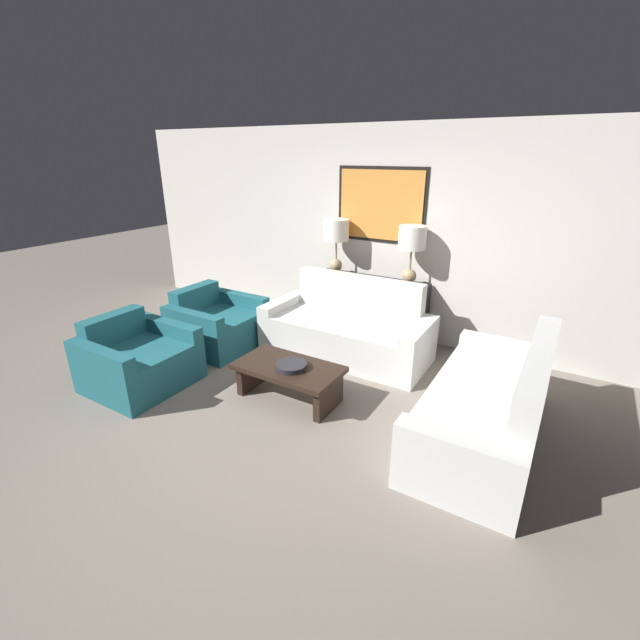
{
  "coord_description": "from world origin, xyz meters",
  "views": [
    {
      "loc": [
        2.18,
        -2.64,
        2.32
      ],
      "look_at": [
        -0.0,
        0.99,
        0.65
      ],
      "focal_mm": 24.0,
      "sensor_mm": 36.0,
      "label": 1
    }
  ],
  "objects_px": {
    "table_lamp_left": "(336,236)",
    "armchair_near_back_wall": "(217,325)",
    "console_table": "(369,308)",
    "couch_by_side": "(489,408)",
    "table_lamp_right": "(412,244)",
    "coffee_table": "(289,374)",
    "couch_by_back_wall": "(347,330)",
    "decorative_bowl": "(291,366)",
    "armchair_near_camera": "(138,361)"
  },
  "relations": [
    {
      "from": "decorative_bowl",
      "to": "armchair_near_camera",
      "type": "xyz_separation_m",
      "value": [
        -1.58,
        -0.55,
        -0.12
      ]
    },
    {
      "from": "couch_by_back_wall",
      "to": "couch_by_side",
      "type": "relative_size",
      "value": 1.0
    },
    {
      "from": "decorative_bowl",
      "to": "armchair_near_back_wall",
      "type": "bearing_deg",
      "value": 158.85
    },
    {
      "from": "couch_by_back_wall",
      "to": "coffee_table",
      "type": "height_order",
      "value": "couch_by_back_wall"
    },
    {
      "from": "table_lamp_left",
      "to": "decorative_bowl",
      "type": "height_order",
      "value": "table_lamp_left"
    },
    {
      "from": "couch_by_side",
      "to": "coffee_table",
      "type": "xyz_separation_m",
      "value": [
        -1.83,
        -0.35,
        -0.04
      ]
    },
    {
      "from": "table_lamp_left",
      "to": "coffee_table",
      "type": "bearing_deg",
      "value": -74.81
    },
    {
      "from": "couch_by_back_wall",
      "to": "decorative_bowl",
      "type": "height_order",
      "value": "couch_by_back_wall"
    },
    {
      "from": "armchair_near_back_wall",
      "to": "armchair_near_camera",
      "type": "bearing_deg",
      "value": -90.0
    },
    {
      "from": "couch_by_side",
      "to": "armchair_near_camera",
      "type": "distance_m",
      "value": 3.48
    },
    {
      "from": "console_table",
      "to": "couch_by_back_wall",
      "type": "relative_size",
      "value": 0.75
    },
    {
      "from": "table_lamp_right",
      "to": "couch_by_back_wall",
      "type": "relative_size",
      "value": 0.36
    },
    {
      "from": "armchair_near_camera",
      "to": "couch_by_back_wall",
      "type": "bearing_deg",
      "value": 49.53
    },
    {
      "from": "table_lamp_right",
      "to": "armchair_near_camera",
      "type": "relative_size",
      "value": 0.74
    },
    {
      "from": "coffee_table",
      "to": "couch_by_side",
      "type": "bearing_deg",
      "value": 10.81
    },
    {
      "from": "couch_by_side",
      "to": "armchair_near_back_wall",
      "type": "height_order",
      "value": "couch_by_side"
    },
    {
      "from": "couch_by_side",
      "to": "coffee_table",
      "type": "distance_m",
      "value": 1.86
    },
    {
      "from": "table_lamp_right",
      "to": "couch_by_back_wall",
      "type": "bearing_deg",
      "value": -129.45
    },
    {
      "from": "table_lamp_right",
      "to": "coffee_table",
      "type": "relative_size",
      "value": 0.68
    },
    {
      "from": "table_lamp_right",
      "to": "couch_by_side",
      "type": "height_order",
      "value": "table_lamp_right"
    },
    {
      "from": "table_lamp_left",
      "to": "coffee_table",
      "type": "distance_m",
      "value": 2.17
    },
    {
      "from": "table_lamp_right",
      "to": "decorative_bowl",
      "type": "height_order",
      "value": "table_lamp_right"
    },
    {
      "from": "table_lamp_right",
      "to": "armchair_near_back_wall",
      "type": "xyz_separation_m",
      "value": [
        -2.05,
        -1.26,
        -1.04
      ]
    },
    {
      "from": "console_table",
      "to": "couch_by_side",
      "type": "relative_size",
      "value": 0.75
    },
    {
      "from": "couch_by_back_wall",
      "to": "armchair_near_camera",
      "type": "distance_m",
      "value": 2.37
    },
    {
      "from": "couch_by_back_wall",
      "to": "decorative_bowl",
      "type": "distance_m",
      "value": 1.25
    },
    {
      "from": "couch_by_back_wall",
      "to": "armchair_near_camera",
      "type": "height_order",
      "value": "couch_by_back_wall"
    },
    {
      "from": "console_table",
      "to": "armchair_near_camera",
      "type": "bearing_deg",
      "value": -122.37
    },
    {
      "from": "couch_by_back_wall",
      "to": "coffee_table",
      "type": "xyz_separation_m",
      "value": [
        -0.01,
        -1.22,
        -0.04
      ]
    },
    {
      "from": "coffee_table",
      "to": "armchair_near_back_wall",
      "type": "relative_size",
      "value": 1.08
    },
    {
      "from": "console_table",
      "to": "table_lamp_left",
      "type": "height_order",
      "value": "table_lamp_left"
    },
    {
      "from": "armchair_near_back_wall",
      "to": "couch_by_side",
      "type": "bearing_deg",
      "value": -3.98
    },
    {
      "from": "couch_by_back_wall",
      "to": "console_table",
      "type": "bearing_deg",
      "value": 90.0
    },
    {
      "from": "table_lamp_right",
      "to": "table_lamp_left",
      "type": "bearing_deg",
      "value": 180.0
    },
    {
      "from": "console_table",
      "to": "table_lamp_right",
      "type": "xyz_separation_m",
      "value": [
        0.51,
        0.0,
        0.9
      ]
    },
    {
      "from": "table_lamp_left",
      "to": "couch_by_back_wall",
      "type": "height_order",
      "value": "table_lamp_left"
    },
    {
      "from": "console_table",
      "to": "table_lamp_right",
      "type": "relative_size",
      "value": 2.09
    },
    {
      "from": "console_table",
      "to": "couch_by_side",
      "type": "height_order",
      "value": "couch_by_side"
    },
    {
      "from": "decorative_bowl",
      "to": "table_lamp_left",
      "type": "bearing_deg",
      "value": 106.51
    },
    {
      "from": "couch_by_side",
      "to": "decorative_bowl",
      "type": "bearing_deg",
      "value": -168.0
    },
    {
      "from": "table_lamp_left",
      "to": "armchair_near_camera",
      "type": "height_order",
      "value": "table_lamp_left"
    },
    {
      "from": "coffee_table",
      "to": "armchair_near_back_wall",
      "type": "height_order",
      "value": "armchair_near_back_wall"
    },
    {
      "from": "table_lamp_left",
      "to": "armchair_near_back_wall",
      "type": "bearing_deg",
      "value": -129.11
    },
    {
      "from": "console_table",
      "to": "couch_by_side",
      "type": "distance_m",
      "value": 2.35
    },
    {
      "from": "table_lamp_left",
      "to": "coffee_table",
      "type": "relative_size",
      "value": 0.68
    },
    {
      "from": "table_lamp_left",
      "to": "table_lamp_right",
      "type": "bearing_deg",
      "value": 0.0
    },
    {
      "from": "couch_by_side",
      "to": "couch_by_back_wall",
      "type": "bearing_deg",
      "value": 154.43
    },
    {
      "from": "table_lamp_left",
      "to": "couch_by_back_wall",
      "type": "relative_size",
      "value": 0.36
    },
    {
      "from": "console_table",
      "to": "armchair_near_back_wall",
      "type": "height_order",
      "value": "console_table"
    },
    {
      "from": "couch_by_side",
      "to": "decorative_bowl",
      "type": "relative_size",
      "value": 6.53
    }
  ]
}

